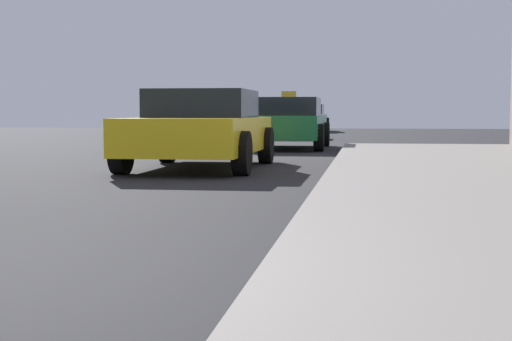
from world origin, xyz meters
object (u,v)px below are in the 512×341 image
object	(u,v)px
car_white	(306,118)
car_green	(288,123)
car_red	(283,119)
car_yellow	(201,128)

from	to	relation	value
car_white	car_green	bearing A→B (deg)	92.99
car_red	car_white	world-z (taller)	same
car_yellow	car_red	size ratio (longest dim) A/B	1.02
car_green	car_white	bearing A→B (deg)	-87.01
car_green	car_white	world-z (taller)	car_green
car_green	car_red	size ratio (longest dim) A/B	1.00
car_yellow	car_red	bearing A→B (deg)	-88.88
car_yellow	car_green	distance (m)	6.98
car_yellow	car_green	xyz separation A→B (m)	(0.71, 6.94, -0.00)
car_yellow	car_green	bearing A→B (deg)	-95.85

